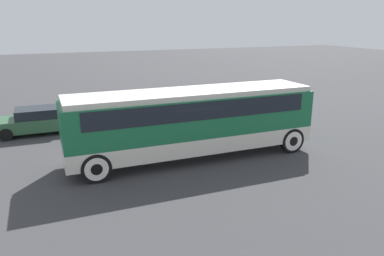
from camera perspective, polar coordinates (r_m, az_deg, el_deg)
name	(u,v)px	position (r m, az deg, el deg)	size (l,w,h in m)	color
ground_plane	(192,157)	(16.71, 0.00, -4.49)	(120.00, 120.00, 0.00)	#38383A
tour_bus	(194,117)	(16.19, 0.32, 1.65)	(10.86, 2.54, 3.03)	silver
parked_car_near	(43,120)	(21.69, -21.76, 1.13)	(4.61, 1.91, 1.39)	#2D5638
parked_car_mid	(137,108)	(23.16, -8.35, 3.03)	(4.72, 1.84, 1.42)	black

